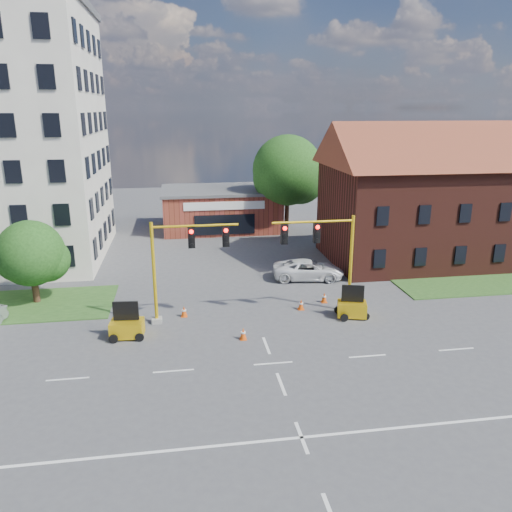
% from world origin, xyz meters
% --- Properties ---
extents(ground, '(120.00, 120.00, 0.00)m').
position_xyz_m(ground, '(0.00, 0.00, 0.00)').
color(ground, '#47474A').
rests_on(ground, ground).
extents(grass_verge_ne, '(14.00, 4.00, 0.08)m').
position_xyz_m(grass_verge_ne, '(18.00, 9.00, 0.04)').
color(grass_verge_ne, '#264B1C').
rests_on(grass_verge_ne, ground).
extents(lane_markings, '(60.00, 36.00, 0.01)m').
position_xyz_m(lane_markings, '(0.00, -3.00, 0.01)').
color(lane_markings, white).
rests_on(lane_markings, ground).
extents(brick_shop, '(12.40, 8.40, 4.30)m').
position_xyz_m(brick_shop, '(0.00, 29.98, 2.16)').
color(brick_shop, maroon).
rests_on(brick_shop, ground).
extents(townhouse_row, '(21.00, 11.00, 11.50)m').
position_xyz_m(townhouse_row, '(18.00, 16.00, 5.93)').
color(townhouse_row, '#4E1F17').
rests_on(townhouse_row, ground).
extents(tree_large, '(7.41, 7.06, 9.95)m').
position_xyz_m(tree_large, '(6.86, 27.08, 6.15)').
color(tree_large, '#362313').
rests_on(tree_large, ground).
extents(tree_nw_front, '(4.50, 4.29, 5.56)m').
position_xyz_m(tree_nw_front, '(-13.78, 10.58, 3.27)').
color(tree_nw_front, '#362313').
rests_on(tree_nw_front, ground).
extents(signal_mast_west, '(5.30, 0.60, 6.20)m').
position_xyz_m(signal_mast_west, '(-4.36, 6.00, 3.92)').
color(signal_mast_west, gray).
rests_on(signal_mast_west, ground).
extents(signal_mast_east, '(5.30, 0.60, 6.20)m').
position_xyz_m(signal_mast_east, '(4.36, 6.00, 3.92)').
color(signal_mast_east, gray).
rests_on(signal_mast_east, ground).
extents(trailer_west, '(1.90, 1.35, 2.06)m').
position_xyz_m(trailer_west, '(-7.57, 4.23, 0.64)').
color(trailer_west, yellow).
rests_on(trailer_west, ground).
extents(trailer_east, '(1.99, 1.58, 1.98)m').
position_xyz_m(trailer_east, '(5.89, 5.04, 0.62)').
color(trailer_east, yellow).
rests_on(trailer_east, ground).
extents(cone_a, '(0.40, 0.40, 0.70)m').
position_xyz_m(cone_a, '(-1.15, 2.95, 0.34)').
color(cone_a, '#E24D0B').
rests_on(cone_a, ground).
extents(cone_b, '(0.40, 0.40, 0.70)m').
position_xyz_m(cone_b, '(-4.36, 6.67, 0.34)').
color(cone_b, '#E24D0B').
rests_on(cone_b, ground).
extents(cone_c, '(0.40, 0.40, 0.70)m').
position_xyz_m(cone_c, '(3.07, 6.66, 0.34)').
color(cone_c, '#E24D0B').
rests_on(cone_c, ground).
extents(cone_d, '(0.40, 0.40, 0.70)m').
position_xyz_m(cone_d, '(4.88, 7.62, 0.34)').
color(cone_d, '#E24D0B').
rests_on(cone_d, ground).
extents(pickup_white, '(5.57, 3.16, 1.47)m').
position_xyz_m(pickup_white, '(5.03, 12.41, 0.73)').
color(pickup_white, white).
rests_on(pickup_white, ground).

